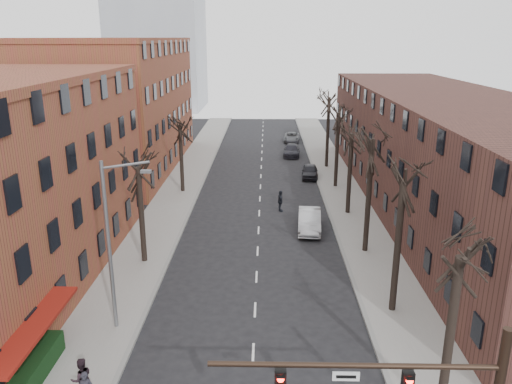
{
  "coord_description": "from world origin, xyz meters",
  "views": [
    {
      "loc": [
        0.57,
        -12.61,
        14.56
      ],
      "look_at": [
        -0.14,
        21.31,
        4.0
      ],
      "focal_mm": 35.0,
      "sensor_mm": 36.0,
      "label": 1
    }
  ],
  "objects": [
    {
      "name": "tree_left_b",
      "position": [
        -7.6,
        34.0,
        0.0
      ],
      "size": [
        5.2,
        5.2,
        9.5
      ],
      "primitive_type": null,
      "color": "black",
      "rests_on": "ground"
    },
    {
      "name": "building_left_far",
      "position": [
        -16.0,
        44.0,
        7.0
      ],
      "size": [
        12.0,
        28.0,
        14.0
      ],
      "primitive_type": "cube",
      "color": "brown",
      "rests_on": "ground"
    },
    {
      "name": "pedestrian_b",
      "position": [
        -7.0,
        4.59,
        1.07
      ],
      "size": [
        1.13,
        1.06,
        1.84
      ],
      "primitive_type": "imported",
      "rotation": [
        0.0,
        0.0,
        3.7
      ],
      "color": "black",
      "rests_on": "sidewalk_left"
    },
    {
      "name": "tree_right_d",
      "position": [
        7.6,
        28.0,
        0.0
      ],
      "size": [
        5.2,
        5.2,
        10.0
      ],
      "primitive_type": null,
      "color": "black",
      "rests_on": "ground"
    },
    {
      "name": "pedestrian_crossing",
      "position": [
        1.83,
        28.53,
        0.94
      ],
      "size": [
        0.65,
        1.16,
        1.87
      ],
      "primitive_type": "imported",
      "rotation": [
        0.0,
        0.0,
        1.75
      ],
      "color": "black",
      "rests_on": "ground"
    },
    {
      "name": "tree_right_e",
      "position": [
        7.6,
        36.0,
        0.0
      ],
      "size": [
        5.2,
        5.2,
        10.8
      ],
      "primitive_type": null,
      "color": "black",
      "rests_on": "ground"
    },
    {
      "name": "tree_right_c",
      "position": [
        7.6,
        20.0,
        0.0
      ],
      "size": [
        5.2,
        5.2,
        11.6
      ],
      "primitive_type": null,
      "color": "black",
      "rests_on": "ground"
    },
    {
      "name": "sidewalk_right",
      "position": [
        8.0,
        35.0,
        0.07
      ],
      "size": [
        4.0,
        90.0,
        0.15
      ],
      "primitive_type": "cube",
      "color": "gray",
      "rests_on": "ground"
    },
    {
      "name": "parked_car_near",
      "position": [
        5.3,
        39.58,
        0.71
      ],
      "size": [
        1.98,
        4.28,
        1.42
      ],
      "primitive_type": "imported",
      "rotation": [
        0.0,
        0.0,
        -0.07
      ],
      "color": "black",
      "rests_on": "ground"
    },
    {
      "name": "building_right",
      "position": [
        16.0,
        30.0,
        5.0
      ],
      "size": [
        12.0,
        50.0,
        10.0
      ],
      "primitive_type": "cube",
      "color": "#452720",
      "rests_on": "ground"
    },
    {
      "name": "awning_left",
      "position": [
        -9.4,
        6.0,
        0.0
      ],
      "size": [
        1.2,
        7.0,
        0.15
      ],
      "primitive_type": "cube",
      "color": "maroon",
      "rests_on": "ground"
    },
    {
      "name": "parked_car_mid",
      "position": [
        3.83,
        49.95,
        0.71
      ],
      "size": [
        2.37,
        5.03,
        1.42
      ],
      "primitive_type": "imported",
      "rotation": [
        0.0,
        0.0,
        -0.08
      ],
      "color": "black",
      "rests_on": "ground"
    },
    {
      "name": "streetlight",
      "position": [
        -7.03,
        10.0,
        5.01
      ],
      "size": [
        2.45,
        0.22,
        9.03
      ],
      "color": "slate",
      "rests_on": "ground"
    },
    {
      "name": "parked_car_far",
      "position": [
        4.26,
        59.11,
        0.64
      ],
      "size": [
        2.53,
        4.79,
        1.28
      ],
      "primitive_type": "imported",
      "rotation": [
        0.0,
        0.0,
        -0.09
      ],
      "color": "#5A5C62",
      "rests_on": "ground"
    },
    {
      "name": "silver_sedan",
      "position": [
        4.0,
        24.13,
        0.81
      ],
      "size": [
        2.08,
        5.06,
        1.63
      ],
      "primitive_type": "imported",
      "rotation": [
        0.0,
        0.0,
        -0.07
      ],
      "color": "#A8AAAF",
      "rests_on": "ground"
    },
    {
      "name": "sidewalk_left",
      "position": [
        -8.0,
        35.0,
        0.07
      ],
      "size": [
        4.0,
        90.0,
        0.15
      ],
      "primitive_type": "cube",
      "color": "gray",
      "rests_on": "ground"
    },
    {
      "name": "tree_right_f",
      "position": [
        7.6,
        44.0,
        0.0
      ],
      "size": [
        5.2,
        5.2,
        11.6
      ],
      "primitive_type": null,
      "color": "black",
      "rests_on": "ground"
    },
    {
      "name": "hedge",
      "position": [
        -9.5,
        5.0,
        0.65
      ],
      "size": [
        0.8,
        6.0,
        1.0
      ],
      "primitive_type": "cube",
      "color": "#113314",
      "rests_on": "sidewalk_left"
    },
    {
      "name": "tree_left_a",
      "position": [
        -7.6,
        18.0,
        0.0
      ],
      "size": [
        5.2,
        5.2,
        9.5
      ],
      "primitive_type": null,
      "color": "black",
      "rests_on": "ground"
    },
    {
      "name": "tree_right_b",
      "position": [
        7.6,
        12.0,
        0.0
      ],
      "size": [
        5.2,
        5.2,
        10.8
      ],
      "primitive_type": null,
      "color": "black",
      "rests_on": "ground"
    }
  ]
}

